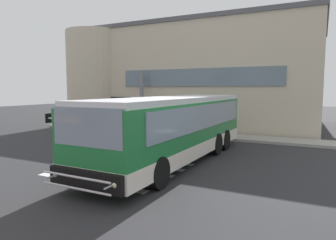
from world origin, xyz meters
name	(u,v)px	position (x,y,z in m)	size (l,w,h in m)	color
ground_plane	(137,146)	(0.00, 0.00, -0.01)	(80.00, 90.00, 0.02)	#2B2B2D
bay_paint_stripes	(121,169)	(2.00, -4.20, 0.00)	(4.40, 3.96, 0.01)	silver
terminal_building	(202,78)	(-0.67, 11.54, 3.98)	(19.26, 13.80, 7.98)	beige
boarding_curb	(175,133)	(0.00, 4.80, 0.07)	(21.46, 2.00, 0.15)	#9E9B93
entry_support_column	(142,100)	(-2.99, 5.40, 2.23)	(0.28, 0.28, 4.16)	slate
bus_main_foreground	(174,130)	(3.22, -2.14, 1.33)	(3.15, 11.00, 2.70)	#1E7238
passenger_near_column	(148,117)	(-2.19, 4.97, 1.08)	(0.57, 0.32, 1.68)	#4C4233
passenger_by_doorway	(159,118)	(-1.19, 4.63, 1.08)	(0.59, 0.23, 1.68)	#4C4233
safety_bollard_yellow	(202,132)	(2.35, 3.60, 0.45)	(0.18, 0.18, 0.90)	yellow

